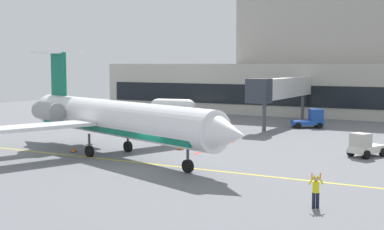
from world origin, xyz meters
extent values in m
cube|color=slate|center=(0.00, 0.00, -0.05)|extent=(120.00, 120.00, 0.10)
cube|color=yellow|center=(0.00, 1.41, 0.00)|extent=(108.00, 0.24, 0.01)
cube|color=red|center=(-0.13, 10.65, 0.00)|extent=(0.30, 8.00, 0.01)
cube|color=#B7B2A8|center=(3.53, 45.63, 3.72)|extent=(75.39, 11.26, 7.43)
cube|color=#A8A49A|center=(7.24, 48.45, 13.82)|extent=(40.86, 7.88, 12.78)
cube|color=black|center=(3.53, 39.95, 3.00)|extent=(72.37, 0.12, 2.92)
cube|color=silver|center=(-0.68, 31.66, 4.52)|extent=(1.40, 16.68, 2.40)
cube|color=#2D333D|center=(-0.68, 22.42, 4.52)|extent=(2.40, 2.00, 2.64)
cylinder|color=#4C4C51|center=(-0.68, 38.50, 1.66)|extent=(0.44, 0.44, 3.32)
cylinder|color=#4C4C51|center=(-0.68, 24.12, 1.66)|extent=(0.44, 0.44, 3.32)
cylinder|color=white|center=(-5.20, 2.97, 3.07)|extent=(22.63, 10.60, 2.86)
cube|color=#0C664C|center=(-5.20, 2.97, 2.28)|extent=(20.36, 9.54, 0.51)
cone|color=white|center=(6.56, -1.33, 3.07)|extent=(3.91, 3.71, 2.80)
cone|color=white|center=(-17.23, 7.37, 3.07)|extent=(4.32, 3.56, 2.43)
cube|color=white|center=(-5.01, 9.61, 2.64)|extent=(5.86, 10.07, 0.28)
cube|color=white|center=(-9.34, -2.22, 2.64)|extent=(5.86, 10.07, 0.28)
cylinder|color=gray|center=(-11.35, 7.62, 3.28)|extent=(3.76, 2.65, 1.57)
cylinder|color=gray|center=(-12.90, 3.39, 3.28)|extent=(3.76, 2.65, 1.57)
cube|color=#0C664C|center=(-14.29, 6.29, 6.49)|extent=(2.50, 1.11, 3.98)
cube|color=white|center=(-14.29, 6.29, 8.48)|extent=(3.45, 4.98, 0.20)
cylinder|color=#3F3F44|center=(3.02, -0.04, 1.27)|extent=(0.20, 0.20, 1.19)
cylinder|color=black|center=(3.02, -0.04, 0.45)|extent=(0.97, 0.64, 0.90)
cylinder|color=#3F3F44|center=(-5.65, 5.11, 1.27)|extent=(0.20, 0.20, 1.19)
cylinder|color=black|center=(-5.65, 5.11, 0.45)|extent=(0.97, 0.64, 0.90)
cylinder|color=#3F3F44|center=(-6.92, 1.62, 1.27)|extent=(0.20, 0.20, 1.19)
cylinder|color=black|center=(-6.92, 1.62, 0.45)|extent=(0.97, 0.64, 0.90)
cube|color=silver|center=(12.59, 12.43, 0.63)|extent=(2.70, 3.29, 0.56)
cube|color=#B8B1A9|center=(12.21, 11.70, 1.43)|extent=(1.75, 1.67, 1.04)
cylinder|color=black|center=(12.78, 11.17, 0.35)|extent=(0.57, 0.75, 0.70)
cylinder|color=black|center=(11.44, 11.87, 0.35)|extent=(0.57, 0.75, 0.70)
cylinder|color=black|center=(13.73, 12.99, 0.35)|extent=(0.57, 0.75, 0.70)
cylinder|color=black|center=(12.39, 13.69, 0.35)|extent=(0.57, 0.75, 0.70)
cube|color=#1E4CB2|center=(2.73, 29.16, 0.60)|extent=(3.98, 3.31, 0.50)
cube|color=#1A4197|center=(3.60, 29.67, 1.54)|extent=(2.03, 2.08, 1.37)
cylinder|color=black|center=(3.38, 30.55, 0.35)|extent=(0.75, 0.59, 0.70)
cylinder|color=black|center=(4.26, 29.04, 0.35)|extent=(0.75, 0.59, 0.70)
cylinder|color=black|center=(1.21, 29.29, 0.35)|extent=(0.75, 0.59, 0.70)
cylinder|color=black|center=(2.08, 27.78, 0.35)|extent=(0.75, 0.59, 0.70)
cylinder|color=white|center=(-18.19, 33.75, 1.41)|extent=(4.97, 2.78, 2.11)
sphere|color=white|center=(-15.86, 34.09, 1.41)|extent=(2.07, 2.07, 2.07)
sphere|color=white|center=(-20.52, 33.40, 1.41)|extent=(2.07, 2.07, 2.07)
cube|color=#59595B|center=(-19.60, 33.75, 0.17)|extent=(0.60, 1.90, 0.35)
cube|color=#59595B|center=(-16.77, 33.75, 0.17)|extent=(0.60, 1.90, 0.35)
cylinder|color=#191E33|center=(13.14, -4.87, 0.41)|extent=(0.18, 0.18, 0.83)
cylinder|color=#191E33|center=(13.31, -4.76, 0.41)|extent=(0.18, 0.18, 0.83)
cylinder|color=yellow|center=(13.23, -4.82, 1.12)|extent=(0.34, 0.34, 0.58)
sphere|color=tan|center=(13.23, -4.82, 1.53)|extent=(0.24, 0.24, 0.24)
cylinder|color=yellow|center=(13.04, -4.94, 1.48)|extent=(0.37, 0.29, 0.50)
cylinder|color=#F2590C|center=(13.04, -4.94, 1.70)|extent=(0.06, 0.06, 0.28)
cylinder|color=yellow|center=(13.41, -4.69, 1.48)|extent=(0.37, 0.29, 0.50)
cylinder|color=#F2590C|center=(13.41, -4.69, 1.70)|extent=(0.06, 0.06, 0.28)
cone|color=orange|center=(-2.29, 8.15, 0.28)|extent=(0.36, 0.36, 0.55)
cube|color=black|center=(-2.29, 8.15, 0.02)|extent=(0.47, 0.47, 0.04)
cone|color=orange|center=(-11.05, 6.62, 0.28)|extent=(0.36, 0.36, 0.55)
cube|color=black|center=(-11.05, 6.62, 0.02)|extent=(0.47, 0.47, 0.04)
cone|color=orange|center=(-9.59, 2.75, 0.28)|extent=(0.36, 0.36, 0.55)
cube|color=black|center=(-9.59, 2.75, 0.02)|extent=(0.47, 0.47, 0.04)
camera|label=1|loc=(20.53, -31.51, 7.42)|focal=49.92mm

